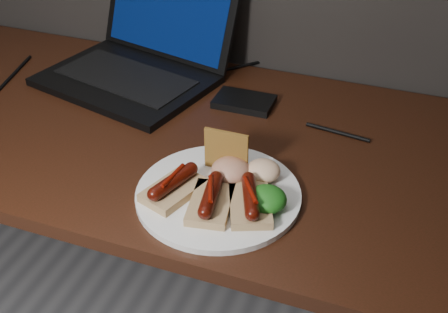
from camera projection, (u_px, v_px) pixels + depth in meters
desk at (130, 153)px, 1.29m from camera, size 1.40×0.70×0.75m
laptop at (141, 56)px, 1.39m from camera, size 0.47×0.45×0.25m
hard_drive at (244, 102)px, 1.29m from camera, size 0.13×0.09×0.02m
desk_cables at (161, 90)px, 1.34m from camera, size 0.91×0.40×0.01m
plate at (218, 194)px, 1.02m from camera, size 0.37×0.37×0.01m
bread_sausage_left at (174, 186)px, 1.00m from camera, size 0.10×0.13×0.04m
bread_sausage_center at (211, 200)px, 0.97m from camera, size 0.09×0.13×0.04m
bread_sausage_right at (250, 201)px, 0.96m from camera, size 0.11×0.13×0.04m
crispbread at (226, 151)px, 1.04m from camera, size 0.08×0.01×0.08m
salad_greens at (267, 199)px, 0.97m from camera, size 0.07×0.07×0.04m
salsa_mound at (231, 170)px, 1.03m from camera, size 0.07×0.07×0.04m
coleslaw_mound at (263, 171)px, 1.04m from camera, size 0.06×0.06×0.04m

